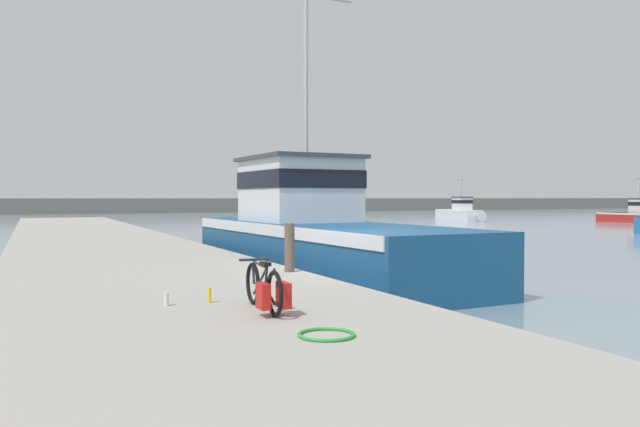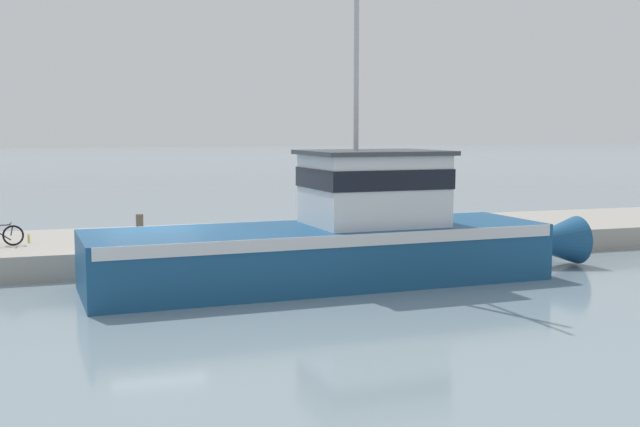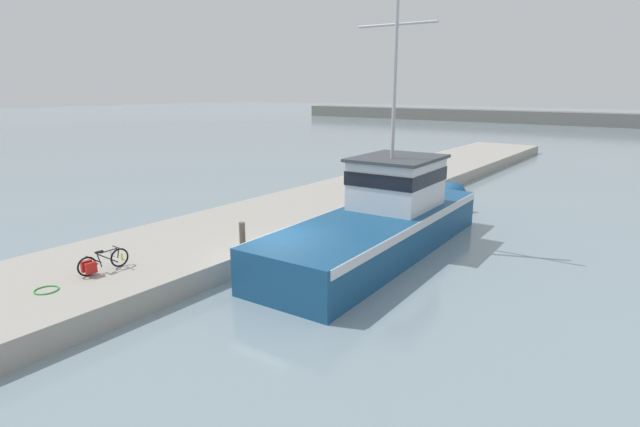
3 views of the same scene
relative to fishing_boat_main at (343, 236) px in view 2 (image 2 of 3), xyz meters
name	(u,v)px [view 2 (image 2 of 3)]	position (x,y,z in m)	size (l,w,h in m)	color
ground_plane	(155,283)	(-1.46, -4.91, -1.28)	(320.00, 320.00, 0.00)	gray
dock_pier	(139,249)	(-5.45, -4.91, -0.91)	(5.98, 80.00, 0.74)	#A39E93
fishing_boat_main	(343,236)	(0.00, 0.00, 0.00)	(4.05, 14.76, 10.12)	navy
mooring_post	(140,232)	(-2.79, -5.13, -0.03)	(0.21, 0.21, 1.02)	brown
water_bottle_on_curb	(29,239)	(-5.31, -8.18, -0.43)	(0.06, 0.06, 0.22)	yellow
water_bottle_by_bike	(29,237)	(-5.94, -8.20, -0.44)	(0.07, 0.07, 0.19)	silver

